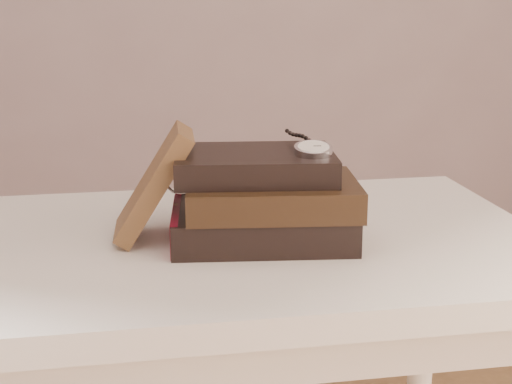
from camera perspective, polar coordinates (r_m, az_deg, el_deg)
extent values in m
cube|color=silver|center=(1.17, -3.00, -4.33)|extent=(1.00, 0.60, 0.04)
cube|color=white|center=(1.19, -2.96, -7.05)|extent=(0.88, 0.49, 0.08)
cylinder|color=white|center=(1.65, 12.10, -12.75)|extent=(0.05, 0.05, 0.71)
cube|color=black|center=(1.14, 0.49, -2.41)|extent=(0.28, 0.21, 0.05)
cube|color=#F1E8C5|center=(1.14, 0.66, -2.41)|extent=(0.27, 0.20, 0.04)
cube|color=gold|center=(1.17, -5.94, -2.11)|extent=(0.01, 0.01, 0.05)
cube|color=maroon|center=(1.14, -5.94, -2.51)|extent=(0.03, 0.17, 0.05)
cube|color=black|center=(1.12, 1.21, -0.25)|extent=(0.27, 0.20, 0.04)
cube|color=#F1E8C5|center=(1.12, 1.38, -0.25)|extent=(0.26, 0.18, 0.03)
cube|color=gold|center=(1.14, -4.95, 0.00)|extent=(0.01, 0.01, 0.04)
cube|color=black|center=(1.13, -0.09, 2.03)|extent=(0.25, 0.19, 0.04)
cube|color=#F1E8C5|center=(1.13, 0.07, 2.03)|extent=(0.24, 0.17, 0.03)
cube|color=gold|center=(1.15, -5.77, 2.21)|extent=(0.01, 0.01, 0.04)
cube|color=#452E1A|center=(1.14, -7.62, 0.62)|extent=(0.13, 0.12, 0.17)
cylinder|color=silver|center=(1.10, 4.29, 3.12)|extent=(0.06, 0.06, 0.02)
cylinder|color=white|center=(1.10, 4.30, 3.37)|extent=(0.05, 0.05, 0.01)
torus|color=silver|center=(1.10, 4.30, 3.34)|extent=(0.06, 0.06, 0.01)
cylinder|color=silver|center=(1.13, 4.08, 3.46)|extent=(0.01, 0.01, 0.01)
cube|color=black|center=(1.11, 4.25, 3.50)|extent=(0.00, 0.02, 0.00)
cube|color=black|center=(1.10, 4.58, 3.43)|extent=(0.01, 0.00, 0.00)
sphere|color=black|center=(1.14, 3.98, 3.84)|extent=(0.01, 0.01, 0.01)
sphere|color=black|center=(1.15, 3.74, 4.02)|extent=(0.01, 0.01, 0.01)
sphere|color=black|center=(1.16, 3.49, 4.16)|extent=(0.01, 0.01, 0.01)
sphere|color=black|center=(1.17, 3.25, 4.22)|extent=(0.01, 0.01, 0.01)
sphere|color=black|center=(1.18, 3.01, 4.25)|extent=(0.01, 0.01, 0.01)
sphere|color=black|center=(1.20, 2.78, 4.30)|extent=(0.01, 0.01, 0.01)
sphere|color=black|center=(1.21, 2.55, 4.41)|extent=(0.01, 0.01, 0.01)
sphere|color=black|center=(1.22, 2.32, 4.57)|extent=(0.01, 0.01, 0.01)
torus|color=silver|center=(1.20, -5.59, 1.02)|extent=(0.05, 0.02, 0.05)
torus|color=silver|center=(1.20, -2.86, 1.06)|extent=(0.05, 0.02, 0.05)
cylinder|color=silver|center=(1.20, -4.23, 1.19)|extent=(0.02, 0.01, 0.00)
cylinder|color=silver|center=(1.27, -6.59, 1.37)|extent=(0.02, 0.12, 0.03)
cylinder|color=silver|center=(1.26, -1.79, 1.45)|extent=(0.02, 0.12, 0.03)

